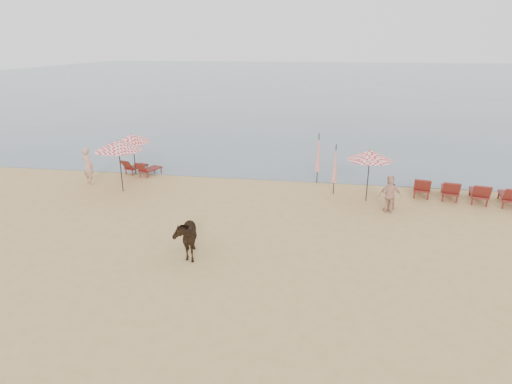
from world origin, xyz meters
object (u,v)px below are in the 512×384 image
umbrella_open_left_a (118,145)px  beachgoer_left (88,166)px  umbrella_closed_left (318,153)px  lounger_cluster_right (465,191)px  beachgoer_right_b (390,196)px  lounger_cluster_left (141,167)px  cow (185,236)px  umbrella_closed_right (335,164)px  umbrella_open_left_b (132,138)px  umbrella_open_right (370,155)px  beachgoer_right_a (388,192)px

umbrella_open_left_a → beachgoer_left: (-2.15, 0.81, -1.31)m
umbrella_closed_left → lounger_cluster_right: bearing=-13.3°
beachgoer_left → beachgoer_right_b: 14.51m
lounger_cluster_left → umbrella_closed_left: size_ratio=0.79×
lounger_cluster_right → beachgoer_left: (-17.94, -0.38, 0.46)m
umbrella_closed_left → cow: (-4.13, -8.58, -0.86)m
lounger_cluster_left → lounger_cluster_right: lounger_cluster_right is taller
lounger_cluster_right → umbrella_closed_right: bearing=-168.6°
lounger_cluster_left → umbrella_closed_right: (10.26, -1.47, 1.07)m
umbrella_open_left_b → cow: bearing=-37.8°
umbrella_open_left_a → umbrella_open_left_b: (-0.56, 2.71, -0.26)m
umbrella_open_left_b → umbrella_open_right: size_ratio=0.97×
beachgoer_right_a → beachgoer_right_b: bearing=56.6°
umbrella_open_right → beachgoer_left: 13.66m
lounger_cluster_left → umbrella_closed_right: umbrella_closed_right is taller
umbrella_closed_right → umbrella_open_left_a: bearing=-172.9°
umbrella_closed_left → lounger_cluster_left: bearing=-179.7°
umbrella_closed_left → umbrella_closed_right: (0.81, -1.51, -0.10)m
umbrella_open_left_a → umbrella_open_right: 11.46m
umbrella_closed_left → beachgoer_right_a: (3.07, -3.14, -0.82)m
umbrella_closed_right → cow: 8.66m
umbrella_open_left_b → umbrella_closed_right: umbrella_closed_right is taller
umbrella_closed_left → cow: umbrella_closed_left is taller
lounger_cluster_left → cow: cow is taller
cow → umbrella_open_right: bearing=26.0°
umbrella_open_left_a → beachgoer_right_b: umbrella_open_left_a is taller
umbrella_open_left_b → beachgoer_left: 2.69m
umbrella_closed_left → beachgoer_right_a: 4.47m
umbrella_open_left_a → umbrella_closed_left: bearing=14.1°
umbrella_open_left_a → umbrella_closed_left: umbrella_closed_left is taller
umbrella_open_left_b → umbrella_closed_right: size_ratio=0.96×
umbrella_closed_left → cow: bearing=-115.7°
cow → umbrella_closed_right: bearing=36.3°
umbrella_closed_right → beachgoer_right_a: (2.26, -1.64, -0.72)m
lounger_cluster_right → beachgoer_right_b: beachgoer_right_b is taller
lounger_cluster_left → umbrella_open_right: (11.71, -2.19, 1.73)m
umbrella_open_left_b → umbrella_closed_left: size_ratio=0.90×
lounger_cluster_right → umbrella_open_left_a: 15.94m
lounger_cluster_left → umbrella_open_left_a: size_ratio=0.81×
cow → beachgoer_right_b: bearing=16.2°
lounger_cluster_left → umbrella_open_left_a: umbrella_open_left_a is taller
umbrella_closed_left → beachgoer_right_a: size_ratio=1.69×
cow → beachgoer_right_b: size_ratio=1.11×
umbrella_closed_right → beachgoer_left: bearing=-177.9°
lounger_cluster_right → beachgoer_right_b: size_ratio=3.01×
umbrella_open_left_a → umbrella_open_right: bearing=0.0°
umbrella_closed_right → cow: (-4.94, -7.07, -0.76)m
beachgoer_right_b → umbrella_open_left_a: bearing=4.3°
beachgoer_right_a → beachgoer_right_b: beachgoer_right_b is taller
umbrella_open_left_a → beachgoer_left: bearing=156.8°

